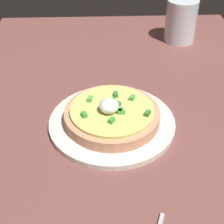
% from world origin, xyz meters
% --- Properties ---
extents(dining_table, '(1.19, 0.70, 0.03)m').
position_xyz_m(dining_table, '(0.00, 0.00, 0.01)').
color(dining_table, brown).
rests_on(dining_table, ground).
extents(plate, '(0.24, 0.24, 0.01)m').
position_xyz_m(plate, '(-0.05, -0.02, 0.04)').
color(plate, silver).
rests_on(plate, dining_table).
extents(pizza, '(0.18, 0.18, 0.05)m').
position_xyz_m(pizza, '(-0.05, -0.02, 0.06)').
color(pizza, tan).
rests_on(pizza, plate).
extents(cup_far, '(0.08, 0.08, 0.11)m').
position_xyz_m(cup_far, '(-0.42, 0.18, 0.08)').
color(cup_far, silver).
rests_on(cup_far, dining_table).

